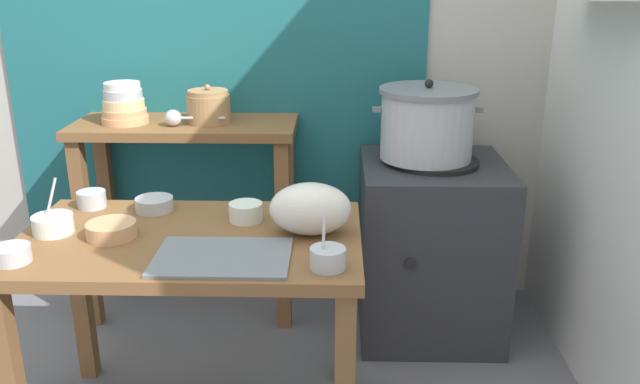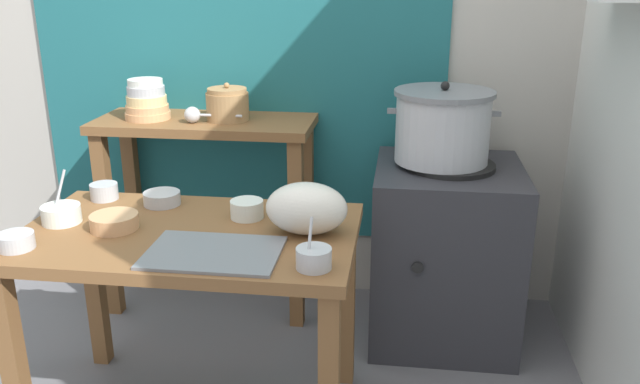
{
  "view_description": "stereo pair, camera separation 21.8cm",
  "coord_description": "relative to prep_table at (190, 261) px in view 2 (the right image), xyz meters",
  "views": [
    {
      "loc": [
        0.4,
        -1.91,
        1.53
      ],
      "look_at": [
        0.35,
        0.16,
        0.82
      ],
      "focal_mm": 36.59,
      "sensor_mm": 36.0,
      "label": 1
    },
    {
      "loc": [
        0.62,
        -1.89,
        1.53
      ],
      "look_at": [
        0.35,
        0.16,
        0.82
      ],
      "focal_mm": 36.59,
      "sensor_mm": 36.0,
      "label": 2
    }
  ],
  "objects": [
    {
      "name": "prep_bowl_3",
      "position": [
        -0.17,
        0.23,
        0.14
      ],
      "size": [
        0.13,
        0.13,
        0.05
      ],
      "color": "#B7BABF",
      "rests_on": "prep_table"
    },
    {
      "name": "serving_tray",
      "position": [
        0.14,
        -0.17,
        0.12
      ],
      "size": [
        0.4,
        0.28,
        0.01
      ],
      "primitive_type": "cube",
      "color": "slate",
      "rests_on": "prep_table"
    },
    {
      "name": "plastic_bag",
      "position": [
        0.39,
        0.03,
        0.2
      ],
      "size": [
        0.26,
        0.18,
        0.17
      ],
      "primitive_type": "ellipsoid",
      "color": "silver",
      "rests_on": "prep_table"
    },
    {
      "name": "back_shelf_table",
      "position": [
        -0.19,
        0.82,
        0.07
      ],
      "size": [
        0.96,
        0.4,
        0.9
      ],
      "color": "brown",
      "rests_on": "ground"
    },
    {
      "name": "prep_table",
      "position": [
        0.0,
        0.0,
        0.0
      ],
      "size": [
        1.1,
        0.66,
        0.72
      ],
      "color": "brown",
      "rests_on": "ground"
    },
    {
      "name": "stove_block",
      "position": [
        0.88,
        0.69,
        -0.23
      ],
      "size": [
        0.6,
        0.61,
        0.78
      ],
      "color": "#2D2D33",
      "rests_on": "ground"
    },
    {
      "name": "bowl_stack_enamel",
      "position": [
        -0.44,
        0.81,
        0.37
      ],
      "size": [
        0.2,
        0.2,
        0.17
      ],
      "color": "tan",
      "rests_on": "back_shelf_table"
    },
    {
      "name": "prep_bowl_4",
      "position": [
        -0.4,
        0.25,
        0.14
      ],
      "size": [
        0.1,
        0.1,
        0.06
      ],
      "color": "#B7BABF",
      "rests_on": "prep_table"
    },
    {
      "name": "steamer_pot",
      "position": [
        0.84,
        0.71,
        0.32
      ],
      "size": [
        0.45,
        0.4,
        0.33
      ],
      "color": "#B7BABF",
      "rests_on": "stove_block"
    },
    {
      "name": "prep_bowl_0",
      "position": [
        -0.24,
        -0.02,
        0.14
      ],
      "size": [
        0.16,
        0.16,
        0.05
      ],
      "color": "tan",
      "rests_on": "prep_table"
    },
    {
      "name": "ladle",
      "position": [
        -0.21,
        0.75,
        0.33
      ],
      "size": [
        0.25,
        0.07,
        0.07
      ],
      "color": "#B7BABF",
      "rests_on": "back_shelf_table"
    },
    {
      "name": "wall_back",
      "position": [
        0.15,
        1.09,
        0.69
      ],
      "size": [
        4.4,
        0.12,
        2.6
      ],
      "color": "#B2ADA3",
      "rests_on": "ground"
    },
    {
      "name": "clay_pot",
      "position": [
        -0.08,
        0.82,
        0.36
      ],
      "size": [
        0.18,
        0.18,
        0.16
      ],
      "color": "#A37A4C",
      "rests_on": "back_shelf_table"
    },
    {
      "name": "prep_bowl_2",
      "position": [
        -0.44,
        0.01,
        0.14
      ],
      "size": [
        0.13,
        0.13,
        0.18
      ],
      "color": "silver",
      "rests_on": "prep_table"
    },
    {
      "name": "prep_bowl_1",
      "position": [
        0.17,
        0.14,
        0.14
      ],
      "size": [
        0.11,
        0.11,
        0.06
      ],
      "color": "silver",
      "rests_on": "prep_table"
    },
    {
      "name": "prep_bowl_6",
      "position": [
        -0.47,
        -0.21,
        0.14
      ],
      "size": [
        0.11,
        0.11,
        0.05
      ],
      "color": "#B7BABF",
      "rests_on": "prep_table"
    },
    {
      "name": "prep_bowl_5",
      "position": [
        0.45,
        -0.22,
        0.14
      ],
      "size": [
        0.1,
        0.1,
        0.15
      ],
      "color": "#B7BABF",
      "rests_on": "prep_table"
    }
  ]
}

